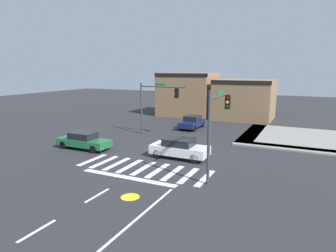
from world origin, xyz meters
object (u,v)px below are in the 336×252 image
traffic_signal_southeast (218,117)px  car_navy (192,122)px  car_green (84,141)px  car_white (179,148)px  traffic_signal_northwest (157,99)px

traffic_signal_southeast → car_navy: (-6.90, 13.59, -3.07)m
car_green → car_white: car_white is taller
car_navy → traffic_signal_southeast: bearing=26.9°
traffic_signal_southeast → car_green: traffic_signal_southeast is taller
traffic_signal_northwest → car_green: 8.68m
traffic_signal_northwest → car_navy: traffic_signal_northwest is taller
car_white → car_navy: (-3.25, 11.17, -0.04)m
traffic_signal_northwest → car_navy: (2.00, 4.79, -2.99)m
traffic_signal_northwest → traffic_signal_southeast: traffic_signal_southeast is taller
traffic_signal_southeast → car_white: bearing=56.4°
car_white → car_navy: car_white is taller
traffic_signal_southeast → car_navy: bearing=26.9°
car_navy → car_white: bearing=16.2°
car_green → car_white: bearing=-172.6°
car_green → car_navy: 13.33m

